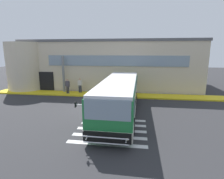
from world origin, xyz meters
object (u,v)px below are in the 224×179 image
entry_support_column (63,74)px  safety_bollard_yellow (103,94)px  passenger_by_doorway (80,85)px  bus_main_foreground (119,97)px  passenger_near_column (68,85)px

entry_support_column → safety_bollard_yellow: bearing=-19.7°
passenger_by_doorway → safety_bollard_yellow: (3.00, -1.59, -0.63)m
entry_support_column → bus_main_foreground: entry_support_column is taller
passenger_near_column → safety_bollard_yellow: passenger_near_column is taller
safety_bollard_yellow → passenger_near_column: bearing=167.9°
bus_main_foreground → passenger_near_column: bus_main_foreground is taller
entry_support_column → safety_bollard_yellow: entry_support_column is taller
passenger_near_column → safety_bollard_yellow: (4.23, -0.90, -0.63)m
passenger_by_doorway → safety_bollard_yellow: passenger_by_doorway is taller
bus_main_foreground → safety_bollard_yellow: (-2.23, 4.61, -0.88)m
bus_main_foreground → safety_bollard_yellow: bearing=115.8°
passenger_near_column → safety_bollard_yellow: bearing=-12.1°
entry_support_column → safety_bollard_yellow: 5.64m
bus_main_foreground → passenger_by_doorway: (-5.23, 6.20, -0.25)m
passenger_near_column → passenger_by_doorway: bearing=29.0°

